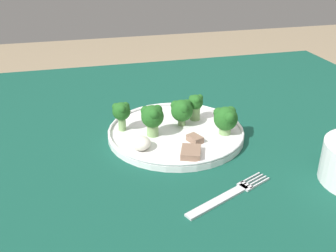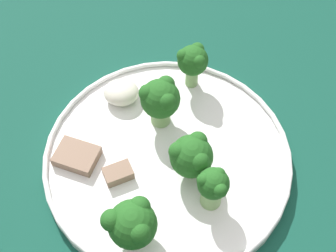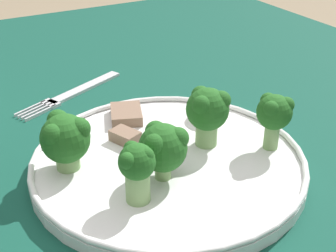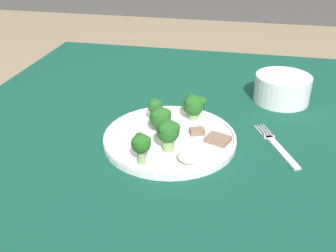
# 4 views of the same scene
# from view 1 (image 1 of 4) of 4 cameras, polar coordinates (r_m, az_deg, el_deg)

# --- Properties ---
(table) EXTENTS (1.15, 1.14, 0.73)m
(table) POSITION_cam_1_polar(r_m,az_deg,el_deg) (0.82, 5.80, -8.25)
(table) COLOR #114738
(table) RESTS_ON ground_plane
(dinner_plate) EXTENTS (0.28, 0.28, 0.02)m
(dinner_plate) POSITION_cam_1_polar(r_m,az_deg,el_deg) (0.80, 1.14, -0.92)
(dinner_plate) COLOR white
(dinner_plate) RESTS_ON table
(fork) EXTENTS (0.09, 0.17, 0.00)m
(fork) POSITION_cam_1_polar(r_m,az_deg,el_deg) (0.64, 8.77, -9.91)
(fork) COLOR silver
(fork) RESTS_ON table
(broccoli_floret_near_rim_left) EXTENTS (0.03, 0.03, 0.06)m
(broccoli_floret_near_rim_left) POSITION_cam_1_polar(r_m,az_deg,el_deg) (0.84, 4.16, 3.18)
(broccoli_floret_near_rim_left) COLOR #7FA866
(broccoli_floret_near_rim_left) RESTS_ON dinner_plate
(broccoli_floret_center_left) EXTENTS (0.04, 0.04, 0.06)m
(broccoli_floret_center_left) POSITION_cam_1_polar(r_m,az_deg,el_deg) (0.79, -6.77, 2.06)
(broccoli_floret_center_left) COLOR #7FA866
(broccoli_floret_center_left) RESTS_ON dinner_plate
(broccoli_floret_back_left) EXTENTS (0.05, 0.04, 0.06)m
(broccoli_floret_back_left) POSITION_cam_1_polar(r_m,az_deg,el_deg) (0.77, -2.27, 1.32)
(broccoli_floret_back_left) COLOR #7FA866
(broccoli_floret_back_left) RESTS_ON dinner_plate
(broccoli_floret_front_left) EXTENTS (0.05, 0.05, 0.06)m
(broccoli_floret_front_left) POSITION_cam_1_polar(r_m,az_deg,el_deg) (0.81, 2.03, 2.34)
(broccoli_floret_front_left) COLOR #7FA866
(broccoli_floret_front_left) RESTS_ON dinner_plate
(broccoli_floret_center_back) EXTENTS (0.05, 0.05, 0.06)m
(broccoli_floret_center_back) POSITION_cam_1_polar(r_m,az_deg,el_deg) (0.78, 8.38, 1.12)
(broccoli_floret_center_back) COLOR #7FA866
(broccoli_floret_center_back) RESTS_ON dinner_plate
(meat_slice_front_slice) EXTENTS (0.04, 0.03, 0.01)m
(meat_slice_front_slice) POSITION_cam_1_polar(r_m,az_deg,el_deg) (0.76, 3.91, -1.86)
(meat_slice_front_slice) COLOR #846651
(meat_slice_front_slice) RESTS_ON dinner_plate
(meat_slice_middle_slice) EXTENTS (0.06, 0.05, 0.01)m
(meat_slice_middle_slice) POSITION_cam_1_polar(r_m,az_deg,el_deg) (0.71, 3.33, -3.82)
(meat_slice_middle_slice) COLOR #846651
(meat_slice_middle_slice) RESTS_ON dinner_plate
(sauce_dollop) EXTENTS (0.04, 0.04, 0.02)m
(sauce_dollop) POSITION_cam_1_polar(r_m,az_deg,el_deg) (0.73, -4.04, -2.38)
(sauce_dollop) COLOR silver
(sauce_dollop) RESTS_ON dinner_plate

